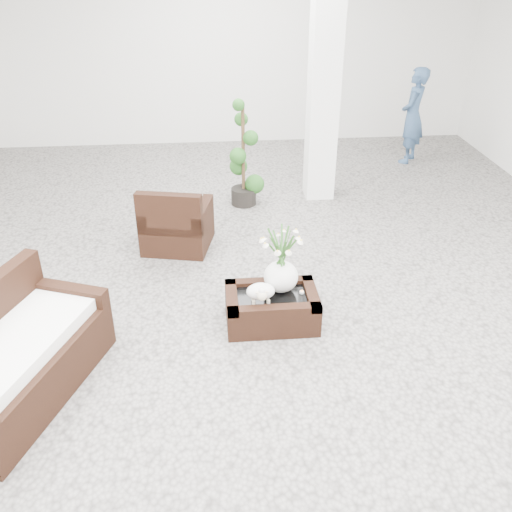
{
  "coord_description": "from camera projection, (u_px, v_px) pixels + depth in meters",
  "views": [
    {
      "loc": [
        -0.45,
        -4.98,
        3.37
      ],
      "look_at": [
        0.0,
        -0.1,
        0.62
      ],
      "focal_mm": 39.68,
      "sensor_mm": 36.0,
      "label": 1
    }
  ],
  "objects": [
    {
      "name": "column",
      "position": [
        324.0,
        76.0,
        7.68
      ],
      "size": [
        0.4,
        0.4,
        3.5
      ],
      "primitive_type": "cube",
      "color": "white",
      "rests_on": "ground"
    },
    {
      "name": "tealight",
      "position": [
        302.0,
        292.0,
        5.58
      ],
      "size": [
        0.04,
        0.04,
        0.03
      ],
      "primitive_type": "cylinder",
      "color": "white",
      "rests_on": "coffee_table"
    },
    {
      "name": "shopper",
      "position": [
        413.0,
        116.0,
        9.44
      ],
      "size": [
        0.64,
        0.69,
        1.58
      ],
      "primitive_type": "imported",
      "rotation": [
        0.0,
        0.0,
        -2.17
      ],
      "color": "#334F73",
      "rests_on": "ground"
    },
    {
      "name": "sheep_figurine",
      "position": [
        261.0,
        293.0,
        5.4
      ],
      "size": [
        0.28,
        0.23,
        0.21
      ],
      "primitive_type": "ellipsoid",
      "color": "white",
      "rests_on": "coffee_table"
    },
    {
      "name": "armchair",
      "position": [
        177.0,
        215.0,
        6.92
      ],
      "size": [
        0.92,
        0.9,
        0.83
      ],
      "primitive_type": "cube",
      "rotation": [
        0.0,
        0.0,
        2.93
      ],
      "color": "black",
      "rests_on": "ground"
    },
    {
      "name": "planter_narcissus",
      "position": [
        281.0,
        255.0,
        5.45
      ],
      "size": [
        0.44,
        0.44,
        0.8
      ],
      "primitive_type": null,
      "color": "white",
      "rests_on": "coffee_table"
    },
    {
      "name": "coffee_table",
      "position": [
        272.0,
        309.0,
        5.62
      ],
      "size": [
        0.9,
        0.6,
        0.31
      ],
      "primitive_type": "cube",
      "color": "black",
      "rests_on": "ground"
    },
    {
      "name": "loveseat",
      "position": [
        15.0,
        350.0,
        4.6
      ],
      "size": [
        1.36,
        1.86,
        0.9
      ],
      "primitive_type": "cube",
      "rotation": [
        0.0,
        0.0,
        1.2
      ],
      "color": "black",
      "rests_on": "ground"
    },
    {
      "name": "ground",
      "position": [
        255.0,
        302.0,
        6.01
      ],
      "size": [
        11.0,
        11.0,
        0.0
      ],
      "primitive_type": "plane",
      "color": "gray",
      "rests_on": "ground"
    },
    {
      "name": "topiary",
      "position": [
        243.0,
        154.0,
        7.88
      ],
      "size": [
        0.4,
        0.4,
        1.5
      ],
      "primitive_type": null,
      "color": "#1E4A18",
      "rests_on": "ground"
    }
  ]
}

